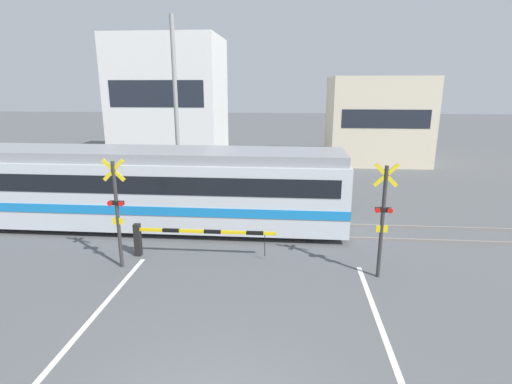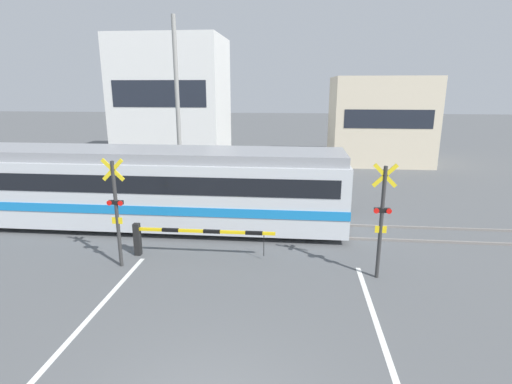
{
  "view_description": "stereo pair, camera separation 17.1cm",
  "coord_description": "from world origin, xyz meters",
  "px_view_note": "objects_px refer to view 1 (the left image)",
  "views": [
    {
      "loc": [
        1.24,
        -5.03,
        5.37
      ],
      "look_at": [
        0.0,
        9.14,
        1.6
      ],
      "focal_mm": 28.0,
      "sensor_mm": 36.0,
      "label": 1
    },
    {
      "loc": [
        1.41,
        -5.02,
        5.37
      ],
      "look_at": [
        0.0,
        9.14,
        1.6
      ],
      "focal_mm": 28.0,
      "sensor_mm": 36.0,
      "label": 2
    }
  ],
  "objects_px": {
    "crossing_barrier_near": "(177,235)",
    "commuter_train": "(109,185)",
    "crossing_signal_left": "(117,209)",
    "pedestrian": "(238,175)",
    "crossing_signal_right": "(383,216)",
    "crossing_barrier_far": "(314,192)"
  },
  "relations": [
    {
      "from": "crossing_barrier_near",
      "to": "commuter_train",
      "type": "bearing_deg",
      "value": 141.02
    },
    {
      "from": "crossing_signal_left",
      "to": "pedestrian",
      "type": "height_order",
      "value": "crossing_signal_left"
    },
    {
      "from": "commuter_train",
      "to": "crossing_signal_left",
      "type": "relative_size",
      "value": 5.43
    },
    {
      "from": "crossing_signal_left",
      "to": "pedestrian",
      "type": "xyz_separation_m",
      "value": [
        2.41,
        9.22,
        -0.94
      ]
    },
    {
      "from": "commuter_train",
      "to": "crossing_signal_right",
      "type": "height_order",
      "value": "crossing_signal_right"
    },
    {
      "from": "commuter_train",
      "to": "crossing_signal_left",
      "type": "bearing_deg",
      "value": -61.97
    },
    {
      "from": "crossing_barrier_far",
      "to": "pedestrian",
      "type": "xyz_separation_m",
      "value": [
        -3.79,
        2.41,
        0.18
      ]
    },
    {
      "from": "crossing_barrier_near",
      "to": "crossing_signal_left",
      "type": "bearing_deg",
      "value": -150.05
    },
    {
      "from": "crossing_barrier_far",
      "to": "pedestrian",
      "type": "relative_size",
      "value": 2.87
    },
    {
      "from": "commuter_train",
      "to": "crossing_barrier_far",
      "type": "xyz_separation_m",
      "value": [
        8.15,
        3.16,
        -0.91
      ]
    },
    {
      "from": "crossing_barrier_far",
      "to": "crossing_signal_right",
      "type": "height_order",
      "value": "crossing_signal_right"
    },
    {
      "from": "commuter_train",
      "to": "pedestrian",
      "type": "distance_m",
      "value": 7.11
    },
    {
      "from": "commuter_train",
      "to": "crossing_signal_right",
      "type": "xyz_separation_m",
      "value": [
        9.66,
        -3.66,
        0.21
      ]
    },
    {
      "from": "commuter_train",
      "to": "crossing_barrier_near",
      "type": "xyz_separation_m",
      "value": [
        3.45,
        -2.79,
        -0.91
      ]
    },
    {
      "from": "crossing_barrier_near",
      "to": "pedestrian",
      "type": "bearing_deg",
      "value": 83.77
    },
    {
      "from": "commuter_train",
      "to": "crossing_barrier_near",
      "type": "relative_size",
      "value": 3.97
    },
    {
      "from": "crossing_signal_left",
      "to": "pedestrian",
      "type": "bearing_deg",
      "value": 75.33
    },
    {
      "from": "crossing_signal_left",
      "to": "pedestrian",
      "type": "distance_m",
      "value": 9.58
    },
    {
      "from": "crossing_barrier_far",
      "to": "pedestrian",
      "type": "bearing_deg",
      "value": 147.59
    },
    {
      "from": "crossing_barrier_far",
      "to": "crossing_signal_left",
      "type": "distance_m",
      "value": 9.29
    },
    {
      "from": "crossing_barrier_near",
      "to": "crossing_barrier_far",
      "type": "relative_size",
      "value": 1.0
    },
    {
      "from": "crossing_signal_right",
      "to": "crossing_signal_left",
      "type": "bearing_deg",
      "value": 180.0
    }
  ]
}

